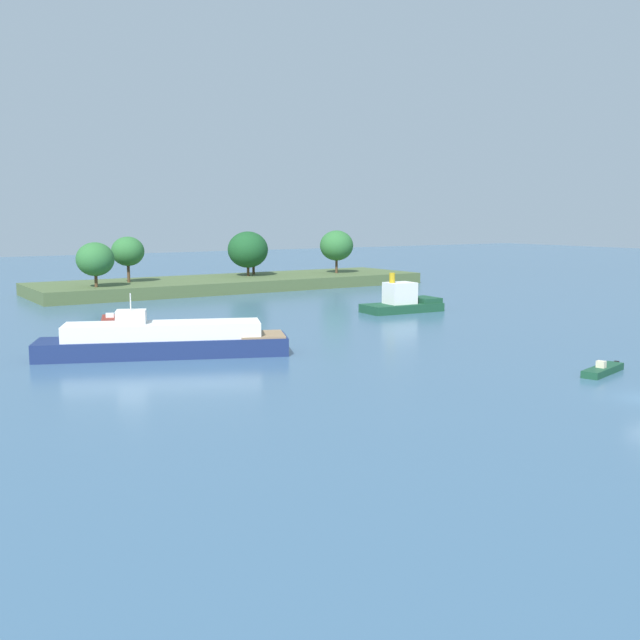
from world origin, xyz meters
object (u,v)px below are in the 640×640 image
object	(u,v)px
fishing_skiff	(603,370)
white_riverboat	(164,340)
small_motorboat	(110,319)
tugboat	(403,302)

from	to	relation	value
fishing_skiff	white_riverboat	distance (m)	34.83
fishing_skiff	small_motorboat	world-z (taller)	fishing_skiff
white_riverboat	fishing_skiff	bearing A→B (deg)	-44.78
white_riverboat	small_motorboat	bearing A→B (deg)	83.48
tugboat	white_riverboat	size ratio (longest dim) A/B	0.49
small_motorboat	tugboat	distance (m)	34.56
fishing_skiff	white_riverboat	world-z (taller)	white_riverboat
tugboat	white_riverboat	distance (m)	37.17
fishing_skiff	tugboat	size ratio (longest dim) A/B	0.54
fishing_skiff	tugboat	distance (m)	37.81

